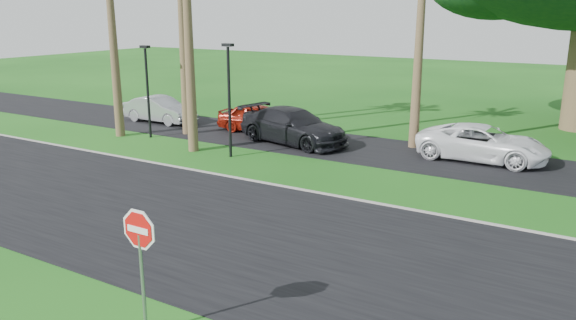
{
  "coord_description": "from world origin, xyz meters",
  "views": [
    {
      "loc": [
        7.63,
        -9.72,
        5.93
      ],
      "look_at": [
        -0.24,
        3.49,
        1.8
      ],
      "focal_mm": 35.0,
      "sensor_mm": 36.0,
      "label": 1
    }
  ],
  "objects_px": {
    "car_red": "(258,118)",
    "car_dark": "(293,126)",
    "stop_sign_near": "(140,246)",
    "car_silver": "(160,110)",
    "car_minivan": "(483,143)"
  },
  "relations": [
    {
      "from": "car_red",
      "to": "car_dark",
      "type": "height_order",
      "value": "car_dark"
    },
    {
      "from": "stop_sign_near",
      "to": "car_red",
      "type": "xyz_separation_m",
      "value": [
        -8.2,
        16.16,
        -1.07
      ]
    },
    {
      "from": "car_dark",
      "to": "stop_sign_near",
      "type": "bearing_deg",
      "value": -148.1
    },
    {
      "from": "stop_sign_near",
      "to": "car_minivan",
      "type": "bearing_deg",
      "value": 80.8
    },
    {
      "from": "stop_sign_near",
      "to": "car_silver",
      "type": "distance_m",
      "value": 21.03
    },
    {
      "from": "stop_sign_near",
      "to": "car_dark",
      "type": "xyz_separation_m",
      "value": [
        -5.47,
        14.91,
        -0.98
      ]
    },
    {
      "from": "stop_sign_near",
      "to": "car_minivan",
      "type": "xyz_separation_m",
      "value": [
        2.62,
        16.2,
        -1.06
      ]
    },
    {
      "from": "stop_sign_near",
      "to": "car_red",
      "type": "bearing_deg",
      "value": 116.92
    },
    {
      "from": "car_silver",
      "to": "car_minivan",
      "type": "xyz_separation_m",
      "value": [
        16.8,
        0.69,
        0.02
      ]
    },
    {
      "from": "stop_sign_near",
      "to": "car_dark",
      "type": "relative_size",
      "value": 0.48
    },
    {
      "from": "stop_sign_near",
      "to": "car_silver",
      "type": "relative_size",
      "value": 0.62
    },
    {
      "from": "car_silver",
      "to": "car_red",
      "type": "distance_m",
      "value": 6.0
    },
    {
      "from": "car_minivan",
      "to": "car_silver",
      "type": "bearing_deg",
      "value": 92.14
    },
    {
      "from": "car_red",
      "to": "car_dark",
      "type": "relative_size",
      "value": 0.75
    },
    {
      "from": "stop_sign_near",
      "to": "car_dark",
      "type": "height_order",
      "value": "stop_sign_near"
    }
  ]
}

